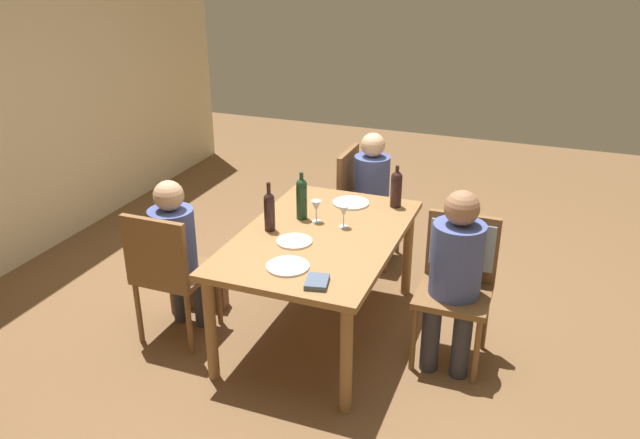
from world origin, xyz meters
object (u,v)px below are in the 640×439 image
chair_near (459,267)px  chair_far_left (168,268)px  handbag (208,293)px  chair_right_end (361,198)px  person_man_guest (176,246)px  person_woman_host (375,188)px  dinner_plate_host (294,241)px  dining_table (320,246)px  wine_bottle_dark_red (269,210)px  dinner_plate_guest_left (288,266)px  person_man_bearded (455,268)px  wine_bottle_short_olive (302,197)px  dinner_plate_guest_right (351,203)px  wine_bottle_tall_green (396,188)px  wine_glass_near_left (316,207)px  wine_glass_centre (344,212)px

chair_near → chair_far_left: size_ratio=1.00×
chair_near → handbag: 1.81m
chair_right_end → person_man_guest: (-1.47, 0.78, 0.10)m
person_woman_host → dinner_plate_host: person_woman_host is taller
dining_table → wine_bottle_dark_red: bearing=100.8°
dinner_plate_guest_left → wine_bottle_dark_red: bearing=36.0°
person_man_bearded → wine_bottle_dark_red: person_man_bearded is taller
wine_bottle_short_olive → dinner_plate_guest_right: (0.36, -0.23, -0.14)m
dinner_plate_guest_right → handbag: size_ratio=0.93×
chair_near → person_man_bearded: (-0.15, 0.00, 0.07)m
dining_table → chair_far_left: chair_far_left is taller
wine_bottle_tall_green → wine_glass_near_left: bearing=136.1°
dining_table → wine_glass_near_left: bearing=28.1°
chair_right_end → person_man_bearded: 1.52m
person_man_guest → wine_glass_near_left: (0.50, -0.78, 0.20)m
person_man_guest → wine_bottle_tall_green: size_ratio=3.64×
wine_bottle_dark_red → handbag: wine_bottle_dark_red is taller
chair_right_end → person_man_guest: size_ratio=0.84×
dining_table → chair_near: chair_near is taller
wine_bottle_tall_green → wine_bottle_dark_red: (-0.68, 0.65, 0.00)m
chair_right_end → wine_glass_near_left: bearing=-0.3°
handbag → chair_near: bearing=-86.0°
chair_near → handbag: bearing=4.0°
dining_table → person_man_bearded: person_man_bearded is taller
dinner_plate_guest_right → dinner_plate_guest_left: bearing=178.0°
wine_glass_centre → dinner_plate_guest_left: bearing=169.8°
wine_bottle_dark_red → dinner_plate_guest_right: 0.71m
dining_table → handbag: bearing=89.8°
dinner_plate_guest_left → wine_bottle_short_olive: bearing=15.8°
person_man_guest → chair_right_end: bearing=62.0°
dinner_plate_guest_right → handbag: bearing=121.3°
dining_table → wine_glass_centre: 0.27m
chair_right_end → dinner_plate_guest_left: bearing=2.7°
dinner_plate_guest_left → handbag: (0.49, 0.86, -0.63)m
person_woman_host → dinner_plate_host: (-1.32, 0.13, 0.11)m
chair_right_end → wine_bottle_tall_green: size_ratio=3.07×
chair_far_left → wine_bottle_short_olive: wine_bottle_short_olive is taller
wine_bottle_tall_green → person_woman_host: bearing=29.8°
person_man_bearded → dinner_plate_guest_right: size_ratio=4.41×
wine_glass_centre → dinner_plate_guest_left: wine_glass_centre is taller
wine_glass_centre → person_man_bearded: bearing=-103.3°
person_man_guest → wine_bottle_dark_red: 0.65m
dining_table → wine_glass_centre: (0.16, -0.10, 0.19)m
chair_near → chair_far_left: same height
dining_table → dinner_plate_guest_right: bearing=-2.6°
person_man_bearded → dinner_plate_host: size_ratio=5.13×
person_man_guest → dinner_plate_host: bearing=11.0°
chair_right_end → wine_glass_centre: size_ratio=6.17×
chair_right_end → handbag: bearing=-34.3°
chair_far_left → wine_bottle_dark_red: wine_bottle_dark_red is taller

